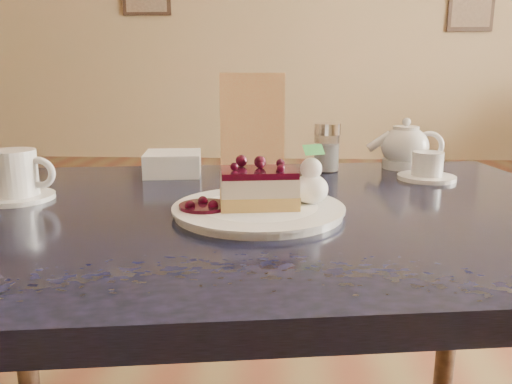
{
  "coord_description": "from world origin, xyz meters",
  "views": [
    {
      "loc": [
        -0.08,
        -0.43,
        0.9
      ],
      "look_at": [
        -0.11,
        0.21,
        0.75
      ],
      "focal_mm": 35.0,
      "sensor_mm": 36.0,
      "label": 1
    }
  ],
  "objects_px": {
    "cheesecake_slice": "(259,188)",
    "coffee_set": "(16,178)",
    "tea_set": "(409,152)",
    "main_table": "(256,250)",
    "dessert_plate": "(259,210)"
  },
  "relations": [
    {
      "from": "cheesecake_slice",
      "to": "coffee_set",
      "type": "height_order",
      "value": "coffee_set"
    },
    {
      "from": "coffee_set",
      "to": "tea_set",
      "type": "bearing_deg",
      "value": 22.82
    },
    {
      "from": "main_table",
      "to": "coffee_set",
      "type": "bearing_deg",
      "value": 168.89
    },
    {
      "from": "main_table",
      "to": "tea_set",
      "type": "height_order",
      "value": "tea_set"
    },
    {
      "from": "dessert_plate",
      "to": "cheesecake_slice",
      "type": "distance_m",
      "value": 0.03
    },
    {
      "from": "tea_set",
      "to": "main_table",
      "type": "bearing_deg",
      "value": -134.35
    },
    {
      "from": "main_table",
      "to": "coffee_set",
      "type": "distance_m",
      "value": 0.41
    },
    {
      "from": "dessert_plate",
      "to": "cheesecake_slice",
      "type": "height_order",
      "value": "cheesecake_slice"
    },
    {
      "from": "cheesecake_slice",
      "to": "coffee_set",
      "type": "distance_m",
      "value": 0.41
    },
    {
      "from": "main_table",
      "to": "tea_set",
      "type": "bearing_deg",
      "value": 37.62
    },
    {
      "from": "dessert_plate",
      "to": "coffee_set",
      "type": "bearing_deg",
      "value": 170.47
    },
    {
      "from": "main_table",
      "to": "cheesecake_slice",
      "type": "relative_size",
      "value": 9.95
    },
    {
      "from": "cheesecake_slice",
      "to": "tea_set",
      "type": "bearing_deg",
      "value": 42.07
    },
    {
      "from": "coffee_set",
      "to": "tea_set",
      "type": "distance_m",
      "value": 0.76
    },
    {
      "from": "coffee_set",
      "to": "tea_set",
      "type": "relative_size",
      "value": 0.57
    }
  ]
}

